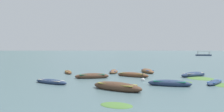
{
  "coord_description": "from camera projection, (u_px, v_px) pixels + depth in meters",
  "views": [
    {
      "loc": [
        -2.92,
        -7.42,
        3.14
      ],
      "look_at": [
        1.27,
        57.14,
        1.36
      ],
      "focal_mm": 35.12,
      "sensor_mm": 36.0,
      "label": 1
    }
  ],
  "objects": [
    {
      "name": "ground_plane",
      "position": [
        98.0,
        50.0,
        1503.96
      ],
      "size": [
        6000.0,
        6000.0,
        0.0
      ],
      "primitive_type": "plane",
      "color": "#476066"
    },
    {
      "name": "mountain_1",
      "position": [
        13.0,
        20.0,
        2126.37
      ],
      "size": [
        1630.98,
        1630.98,
        582.78
      ],
      "primitive_type": "cone",
      "color": "#4C5B56",
      "rests_on": "ground"
    },
    {
      "name": "mountain_2",
      "position": [
        93.0,
        30.0,
        2342.34
      ],
      "size": [
        1869.69,
        1869.69,
        442.23
      ],
      "primitive_type": "cone",
      "color": "slate",
      "rests_on": "ground"
    },
    {
      "name": "mountain_3",
      "position": [
        149.0,
        29.0,
        2278.29
      ],
      "size": [
        1854.73,
        1854.73,
        435.38
      ],
      "primitive_type": "cone",
      "color": "slate",
      "rests_on": "ground"
    },
    {
      "name": "mountain_4",
      "position": [
        200.0,
        39.0,
        2614.4
      ],
      "size": [
        919.55,
        919.55,
        275.86
      ],
      "primitive_type": "cone",
      "color": "slate",
      "rests_on": "ground"
    },
    {
      "name": "rowboat_0",
      "position": [
        114.0,
        72.0,
        29.97
      ],
      "size": [
        1.68,
        3.5,
        0.56
      ],
      "color": "brown",
      "rests_on": "ground"
    },
    {
      "name": "rowboat_1",
      "position": [
        193.0,
        75.0,
        26.03
      ],
      "size": [
        4.2,
        3.16,
        0.66
      ],
      "color": "navy",
      "rests_on": "ground"
    },
    {
      "name": "rowboat_2",
      "position": [
        147.0,
        71.0,
        30.41
      ],
      "size": [
        1.64,
        4.12,
        0.67
      ],
      "color": "brown",
      "rests_on": "ground"
    },
    {
      "name": "rowboat_3",
      "position": [
        133.0,
        75.0,
        25.82
      ],
      "size": [
        3.97,
        3.42,
        0.64
      ],
      "color": "brown",
      "rests_on": "ground"
    },
    {
      "name": "rowboat_4",
      "position": [
        169.0,
        83.0,
        19.23
      ],
      "size": [
        3.91,
        2.42,
        0.66
      ],
      "color": "navy",
      "rests_on": "ground"
    },
    {
      "name": "rowboat_5",
      "position": [
        92.0,
        76.0,
        24.42
      ],
      "size": [
        3.94,
        1.75,
        0.7
      ],
      "color": "#4C3323",
      "rests_on": "ground"
    },
    {
      "name": "rowboat_6",
      "position": [
        214.0,
        83.0,
        20.21
      ],
      "size": [
        3.02,
        3.07,
        0.43
      ],
      "color": "navy",
      "rests_on": "ground"
    },
    {
      "name": "rowboat_7",
      "position": [
        117.0,
        87.0,
        17.22
      ],
      "size": [
        4.31,
        3.86,
        0.78
      ],
      "color": "#4C3323",
      "rests_on": "ground"
    },
    {
      "name": "rowboat_8",
      "position": [
        68.0,
        72.0,
        29.43
      ],
      "size": [
        1.65,
        3.4,
        0.47
      ],
      "color": "brown",
      "rests_on": "ground"
    },
    {
      "name": "rowboat_9",
      "position": [
        51.0,
        82.0,
        20.59
      ],
      "size": [
        3.78,
        3.16,
        0.5
      ],
      "color": "navy",
      "rests_on": "ground"
    },
    {
      "name": "ferry_0",
      "position": [
        203.0,
        55.0,
        118.82
      ],
      "size": [
        8.21,
        4.48,
        2.54
      ],
      "color": "navy",
      "rests_on": "ground"
    },
    {
      "name": "mooring_buoy",
      "position": [
        143.0,
        80.0,
        22.33
      ],
      "size": [
        0.41,
        0.41,
        1.02
      ],
      "color": "silver",
      "rests_on": "ground"
    },
    {
      "name": "weed_patch_0",
      "position": [
        224.0,
        85.0,
        19.51
      ],
      "size": [
        2.7,
        3.22,
        0.14
      ],
      "primitive_type": "ellipsoid",
      "rotation": [
        0.0,
        0.0,
        2.79
      ],
      "color": "#477033",
      "rests_on": "ground"
    },
    {
      "name": "weed_patch_2",
      "position": [
        179.0,
        82.0,
        21.28
      ],
      "size": [
        2.84,
        2.59,
        0.14
      ],
      "primitive_type": "ellipsoid",
      "rotation": [
        0.0,
        0.0,
        2.93
      ],
      "color": "#477033",
      "rests_on": "ground"
    },
    {
      "name": "weed_patch_3",
      "position": [
        200.0,
        78.0,
        24.19
      ],
      "size": [
        2.92,
        3.68,
        0.14
      ],
      "primitive_type": "ellipsoid",
      "rotation": [
        0.0,
        0.0,
        1.63
      ],
      "color": "#477033",
      "rests_on": "ground"
    },
    {
      "name": "weed_patch_4",
      "position": [
        116.0,
        105.0,
        12.41
      ],
      "size": [
        2.42,
        2.27,
        0.14
      ],
      "primitive_type": "ellipsoid",
      "rotation": [
        0.0,
        0.0,
        2.55
      ],
      "color": "#477033",
      "rests_on": "ground"
    }
  ]
}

